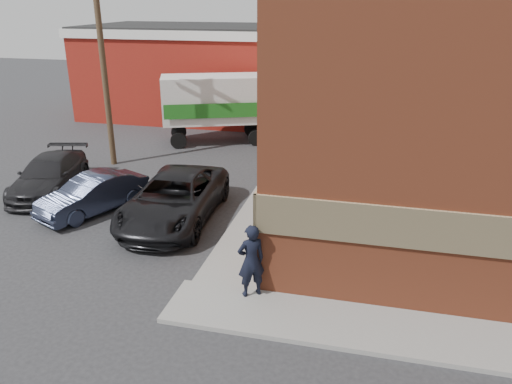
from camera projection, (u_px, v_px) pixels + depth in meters
The scene contains 10 objects.
ground at pixel (202, 286), 13.34m from camera, with size 90.00×90.00×0.00m, color #28282B.
brick_building at pixel (505, 73), 17.90m from camera, with size 14.25×18.25×9.36m.
sidewalk_west at pixel (286, 176), 21.33m from camera, with size 1.80×18.00×0.12m, color gray.
warehouse at pixel (216, 71), 31.73m from camera, with size 16.30×8.30×5.60m.
utility_pole at pixel (103, 59), 21.41m from camera, with size 2.00×0.26×9.00m.
man at pixel (251, 261), 12.41m from camera, with size 0.71×0.47×1.95m, color black.
sedan at pixel (93, 194), 17.75m from camera, with size 1.41×4.05×1.34m, color #2A3147.
suv_a at pixel (174, 198), 17.03m from camera, with size 2.66×5.78×1.61m, color black.
suv_b at pixel (49, 175), 19.55m from camera, with size 1.96×4.83×1.40m, color black.
box_truck at pixel (229, 104), 25.92m from camera, with size 7.34×4.53×3.49m.
Camera 1 is at (4.12, -10.84, 7.21)m, focal length 35.00 mm.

